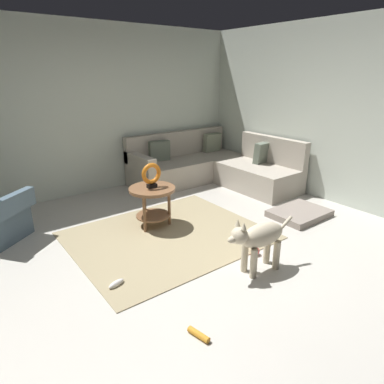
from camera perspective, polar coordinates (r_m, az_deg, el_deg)
ground_plane at (r=3.73m, az=0.06°, el=-12.66°), size 6.00×6.00×0.10m
wall_back at (r=5.80m, az=-18.25°, el=12.85°), size 6.00×0.12×2.70m
wall_right at (r=5.49m, az=25.88°, el=11.55°), size 0.12×6.00×2.70m
area_rug at (r=4.28m, az=-4.05°, el=-7.35°), size 2.30×1.90×0.01m
sectional_couch at (r=6.20m, az=3.48°, el=4.18°), size 2.20×2.25×0.88m
side_table at (r=4.40m, az=-6.74°, el=-0.76°), size 0.60×0.60×0.54m
torus_sculpture at (r=4.31m, az=-6.89°, el=2.91°), size 0.28×0.08×0.33m
dog_bed_mat at (r=5.04m, az=17.74°, el=-3.45°), size 0.80×0.60×0.09m
dog at (r=3.46m, az=11.26°, el=-7.69°), size 0.85×0.27×0.63m
dog_toy_ball at (r=3.90m, az=10.66°, el=-9.82°), size 0.10×0.10×0.10m
dog_toy_rope at (r=2.83m, az=1.13°, el=-23.01°), size 0.09×0.20×0.05m
dog_toy_bone at (r=3.42m, az=-12.70°, el=-14.92°), size 0.19×0.11×0.06m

